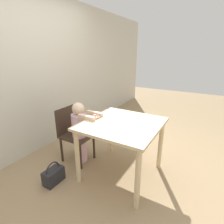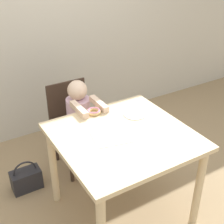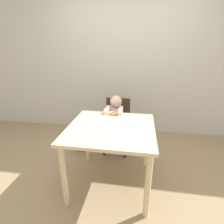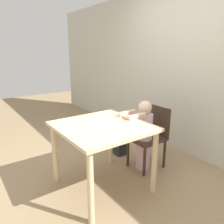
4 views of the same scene
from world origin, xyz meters
name	(u,v)px [view 4 (image 4 of 4)]	position (x,y,z in m)	size (l,w,h in m)	color
ground_plane	(103,186)	(0.00, 0.00, 0.00)	(12.00, 12.00, 0.00)	#997F5B
wall_back	(193,72)	(0.00, 1.55, 1.25)	(8.00, 0.05, 2.50)	beige
dining_table	(102,135)	(0.00, 0.00, 0.65)	(0.95, 0.93, 0.76)	beige
chair	(150,136)	(-0.04, 0.79, 0.43)	(0.39, 0.44, 0.82)	#38281E
child_figure	(144,134)	(-0.04, 0.67, 0.49)	(0.23, 0.45, 0.93)	silver
donut	(127,117)	(-0.04, 0.38, 0.78)	(0.12, 0.12, 0.03)	#DBB270
napkin	(101,122)	(-0.09, 0.04, 0.77)	(0.30, 0.30, 0.00)	white
handbag	(118,147)	(-0.59, 0.67, 0.10)	(0.26, 0.15, 0.30)	#232328
plate	(130,127)	(0.23, 0.19, 0.77)	(0.18, 0.18, 0.01)	white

